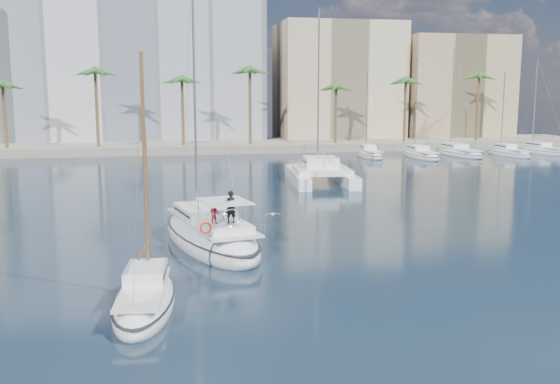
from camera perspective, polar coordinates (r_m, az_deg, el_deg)
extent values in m
plane|color=black|center=(35.36, 2.22, -5.22)|extent=(160.00, 160.00, 0.00)
cube|color=gray|center=(95.03, -6.15, 4.18)|extent=(120.00, 14.00, 1.20)
cube|color=silver|center=(106.56, -13.41, 11.74)|extent=(42.00, 16.00, 28.00)
cube|color=beige|center=(107.57, 5.28, 9.78)|extent=(20.00, 14.00, 20.00)
cube|color=tan|center=(112.93, 15.48, 8.96)|extent=(18.00, 12.00, 18.00)
cylinder|color=brown|center=(90.76, -5.98, 6.89)|extent=(0.44, 0.44, 10.50)
sphere|color=#2D6525|center=(90.70, -6.04, 10.21)|extent=(3.60, 3.60, 3.60)
cylinder|color=brown|center=(99.62, 14.04, 6.87)|extent=(0.44, 0.44, 10.50)
sphere|color=#2D6525|center=(99.57, 14.16, 9.89)|extent=(3.60, 3.60, 3.60)
ellipsoid|color=white|center=(36.56, -6.40, -4.16)|extent=(6.66, 13.19, 2.62)
ellipsoid|color=black|center=(36.47, -6.41, -3.59)|extent=(6.72, 13.32, 0.18)
cube|color=silver|center=(36.11, -6.31, -2.71)|extent=(4.84, 9.86, 0.12)
cube|color=white|center=(37.41, -6.98, -1.75)|extent=(3.53, 4.61, 0.60)
cube|color=black|center=(37.41, -6.98, -1.72)|extent=(3.45, 4.15, 0.14)
cylinder|color=#B7BABF|center=(38.15, -7.85, 10.49)|extent=(0.15, 0.15, 16.55)
cylinder|color=#B7BABF|center=(36.17, -6.53, -0.18)|extent=(1.21, 5.00, 0.11)
cube|color=white|center=(33.80, -5.10, -3.10)|extent=(3.02, 3.60, 0.36)
cube|color=silver|center=(33.42, -5.07, -0.85)|extent=(3.02, 3.60, 0.04)
torus|color=silver|center=(32.54, -4.45, -2.37)|extent=(0.95, 0.26, 0.96)
torus|color=red|center=(31.69, -6.80, -3.27)|extent=(0.66, 0.33, 0.64)
imported|color=black|center=(33.55, -4.55, -1.36)|extent=(0.74, 0.61, 1.74)
imported|color=maroon|center=(33.55, -6.05, -1.93)|extent=(0.68, 0.67, 1.10)
ellipsoid|color=white|center=(26.42, -12.26, -9.86)|extent=(3.09, 7.79, 1.79)
ellipsoid|color=black|center=(26.34, -12.28, -9.33)|extent=(3.12, 7.87, 0.18)
cube|color=silver|center=(26.07, -12.35, -8.55)|extent=(2.23, 5.83, 0.12)
cube|color=white|center=(26.80, -12.15, -7.25)|extent=(1.83, 2.63, 0.60)
cube|color=black|center=(26.80, -12.16, -7.21)|extent=(1.83, 2.34, 0.14)
cylinder|color=brown|center=(26.78, -12.26, 2.35)|extent=(0.15, 0.15, 9.40)
cylinder|color=brown|center=(25.86, -12.41, -5.11)|extent=(0.40, 3.07, 0.11)
cube|color=white|center=(60.65, 1.61, 1.37)|extent=(2.25, 11.48, 1.10)
cube|color=white|center=(61.37, 5.79, 1.42)|extent=(2.25, 11.48, 1.10)
cube|color=white|center=(60.31, 3.80, 2.03)|extent=(5.67, 6.72, 0.50)
cube|color=white|center=(60.79, 3.72, 2.75)|extent=(3.44, 3.70, 1.00)
cube|color=black|center=(60.79, 3.72, 2.79)|extent=(3.42, 3.25, 0.18)
cylinder|color=#B7BABF|center=(62.10, 3.53, 9.46)|extent=(0.18, 0.18, 15.22)
ellipsoid|color=silver|center=(42.07, -0.68, -2.05)|extent=(0.21, 0.41, 0.19)
sphere|color=silver|center=(42.25, -0.72, -1.97)|extent=(0.11, 0.11, 0.11)
cube|color=gray|center=(42.01, -1.07, -2.02)|extent=(0.47, 0.17, 0.11)
cube|color=gray|center=(42.11, -0.28, -2.00)|extent=(0.47, 0.17, 0.11)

